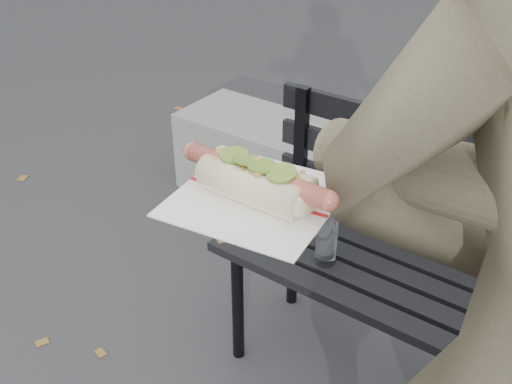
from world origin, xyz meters
TOP-DOWN VIEW (x-y plane):
  - park_bench at (0.03, 0.93)m, footprint 1.50×0.44m
  - concrete_block at (-0.97, 1.61)m, footprint 1.20×0.40m
  - held_hotdog at (0.11, 0.11)m, footprint 0.62×0.32m

SIDE VIEW (x-z plane):
  - concrete_block at x=-0.97m, z-range 0.00..0.40m
  - park_bench at x=0.03m, z-range 0.08..0.96m
  - held_hotdog at x=0.11m, z-range 1.15..1.34m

